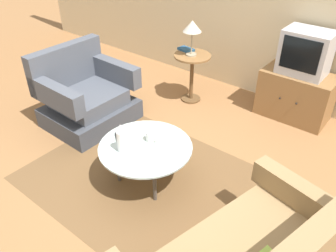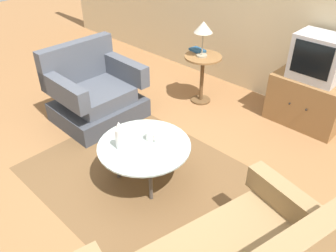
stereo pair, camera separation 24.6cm
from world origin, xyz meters
TOP-DOWN VIEW (x-y plane):
  - ground_plane at (0.00, 0.00)m, footprint 16.00×16.00m
  - area_rug at (-0.04, -0.04)m, footprint 2.30×1.76m
  - armchair at (-1.36, 0.33)m, footprint 0.86×1.01m
  - coffee_table at (-0.04, -0.05)m, footprint 0.88×0.88m
  - side_table at (-0.65, 1.57)m, footprint 0.48×0.48m
  - tv_stand at (0.61, 2.03)m, footprint 0.85×0.51m
  - television at (0.61, 2.04)m, footprint 0.54×0.40m
  - table_lamp at (-0.66, 1.55)m, footprint 0.23×0.23m
  - vase at (-0.16, -0.22)m, footprint 0.08×0.08m
  - mug at (-0.06, 0.05)m, footprint 0.14×0.08m
  - tv_remote_dark at (-0.33, -0.11)m, footprint 0.14×0.12m
  - book at (-0.81, 1.64)m, footprint 0.23×0.16m

SIDE VIEW (x-z plane):
  - ground_plane at x=0.00m, z-range 0.00..0.00m
  - area_rug at x=-0.04m, z-range 0.00..0.00m
  - tv_stand at x=0.61m, z-range 0.00..0.60m
  - armchair at x=-1.36m, z-range -0.14..0.77m
  - coffee_table at x=-0.04m, z-range 0.18..0.61m
  - tv_remote_dark at x=-0.33m, z-range 0.43..0.45m
  - side_table at x=-0.65m, z-range 0.14..0.80m
  - mug at x=-0.06m, z-range 0.43..0.52m
  - vase at x=-0.16m, z-range 0.42..0.71m
  - book at x=-0.81m, z-range 0.66..0.69m
  - television at x=0.61m, z-range 0.60..1.12m
  - table_lamp at x=-0.66m, z-range 0.79..1.24m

